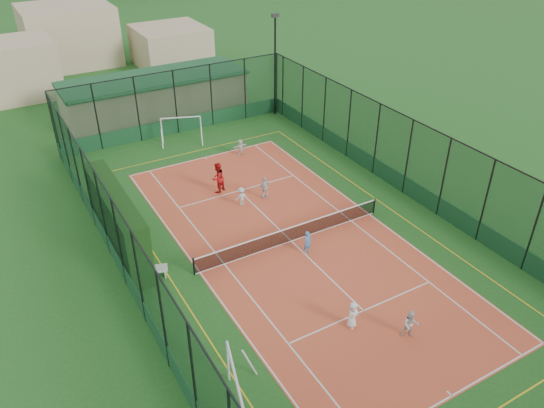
{
  "coord_description": "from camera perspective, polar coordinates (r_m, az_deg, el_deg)",
  "views": [
    {
      "loc": [
        -12.86,
        -20.18,
        17.2
      ],
      "look_at": [
        0.06,
        2.27,
        1.2
      ],
      "focal_mm": 35.0,
      "sensor_mm": 36.0,
      "label": 1
    }
  ],
  "objects": [
    {
      "name": "hedge_left",
      "position": [
        29.15,
        -16.28,
        -1.74
      ],
      "size": [
        1.2,
        7.98,
        3.49
      ],
      "primitive_type": "cube",
      "color": "black",
      "rests_on": "ground"
    },
    {
      "name": "child_near_mid",
      "position": [
        28.28,
        3.86,
        -4.14
      ],
      "size": [
        0.54,
        0.41,
        1.33
      ],
      "primitive_type": "imported",
      "rotation": [
        0.0,
        0.0,
        0.21
      ],
      "color": "#4887CC",
      "rests_on": "court_slab"
    },
    {
      "name": "floodlight_ne",
      "position": [
        44.55,
        0.33,
        14.63
      ],
      "size": [
        0.6,
        0.26,
        8.25
      ],
      "primitive_type": null,
      "color": "black",
      "rests_on": "ground"
    },
    {
      "name": "tennis_balls",
      "position": [
        30.1,
        0.03,
        -3.05
      ],
      "size": [
        4.41,
        0.52,
        0.07
      ],
      "color": "#CCE033",
      "rests_on": "court_slab"
    },
    {
      "name": "ground",
      "position": [
        29.47,
        2.1,
        -4.03
      ],
      "size": [
        300.0,
        300.0,
        0.0
      ],
      "primitive_type": "plane",
      "color": "#20551D",
      "rests_on": "ground"
    },
    {
      "name": "clubhouse",
      "position": [
        46.79,
        -12.47,
        11.45
      ],
      "size": [
        15.2,
        7.2,
        3.15
      ],
      "primitive_type": null,
      "color": "tan",
      "rests_on": "ground"
    },
    {
      "name": "child_near_left",
      "position": [
        24.24,
        8.67,
        -11.71
      ],
      "size": [
        0.76,
        0.62,
        1.34
      ],
      "primitive_type": "imported",
      "rotation": [
        0.0,
        0.0,
        0.34
      ],
      "color": "white",
      "rests_on": "court_slab"
    },
    {
      "name": "tennis_net",
      "position": [
        29.17,
        2.12,
        -3.18
      ],
      "size": [
        11.67,
        0.12,
        1.06
      ],
      "primitive_type": null,
      "color": "black",
      "rests_on": "ground"
    },
    {
      "name": "futsal_goal_far",
      "position": [
        40.93,
        -9.71,
        7.89
      ],
      "size": [
        3.14,
        1.88,
        1.95
      ],
      "primitive_type": null,
      "rotation": [
        0.0,
        0.0,
        -0.36
      ],
      "color": "white",
      "rests_on": "ground"
    },
    {
      "name": "coach",
      "position": [
        33.71,
        -5.86,
        2.83
      ],
      "size": [
        1.21,
        1.11,
        2.0
      ],
      "primitive_type": "imported",
      "rotation": [
        0.0,
        0.0,
        3.6
      ],
      "color": "#AE1213",
      "rests_on": "court_slab"
    },
    {
      "name": "futsal_goal_near",
      "position": [
        20.65,
        -3.92,
        -19.74
      ],
      "size": [
        3.46,
        1.83,
        2.15
      ],
      "primitive_type": null,
      "rotation": [
        0.0,
        0.0,
        1.3
      ],
      "color": "white",
      "rests_on": "ground"
    },
    {
      "name": "perimeter_fence",
      "position": [
        28.09,
        2.2,
        0.12
      ],
      "size": [
        18.12,
        34.12,
        5.0
      ],
      "primitive_type": null,
      "color": "#11341C",
      "rests_on": "ground"
    },
    {
      "name": "child_far_right",
      "position": [
        32.99,
        -0.77,
        1.78
      ],
      "size": [
        0.87,
        0.4,
        1.47
      ],
      "primitive_type": "imported",
      "rotation": [
        0.0,
        0.0,
        3.19
      ],
      "color": "silver",
      "rests_on": "court_slab"
    },
    {
      "name": "child_near_right",
      "position": [
        24.26,
        14.67,
        -12.42
      ],
      "size": [
        0.86,
        0.83,
        1.4
      ],
      "primitive_type": "imported",
      "rotation": [
        0.0,
        0.0,
        -0.61
      ],
      "color": "silver",
      "rests_on": "court_slab"
    },
    {
      "name": "court_slab",
      "position": [
        29.47,
        2.1,
        -4.02
      ],
      "size": [
        11.17,
        23.97,
        0.01
      ],
      "primitive_type": "cube",
      "color": "#BE4A2A",
      "rests_on": "ground"
    },
    {
      "name": "child_far_left",
      "position": [
        32.36,
        -3.32,
        0.82
      ],
      "size": [
        0.79,
        0.45,
        1.21
      ],
      "primitive_type": "imported",
      "rotation": [
        0.0,
        0.0,
        3.14
      ],
      "color": "silver",
      "rests_on": "court_slab"
    },
    {
      "name": "white_bench",
      "position": [
        27.35,
        -13.0,
        -6.98
      ],
      "size": [
        1.73,
        1.0,
        0.94
      ],
      "primitive_type": null,
      "rotation": [
        0.0,
        0.0,
        -0.34
      ],
      "color": "white",
      "rests_on": "ground"
    },
    {
      "name": "child_far_back",
      "position": [
        38.5,
        -3.41,
        6.12
      ],
      "size": [
        1.13,
        0.41,
        1.2
      ],
      "primitive_type": "imported",
      "rotation": [
        0.0,
        0.0,
        3.19
      ],
      "color": "silver",
      "rests_on": "court_slab"
    }
  ]
}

